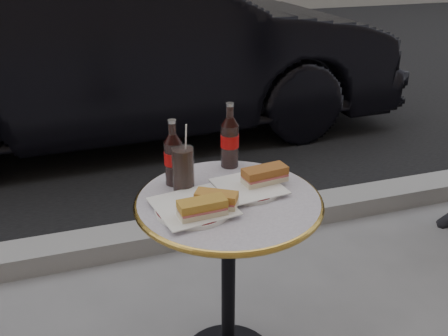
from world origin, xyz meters
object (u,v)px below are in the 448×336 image
object	(u,v)px
cola_glass	(183,169)
plate_right	(249,188)
parked_car	(126,48)
plate_left	(193,208)
bistro_table	(228,288)
cola_bottle_right	(230,135)
cola_bottle_left	(173,152)

from	to	relation	value
cola_glass	plate_right	bearing A→B (deg)	-19.25
plate_right	parked_car	distance (m)	2.57
plate_right	cola_glass	world-z (taller)	cola_glass
plate_left	parked_car	world-z (taller)	parked_car
plate_right	parked_car	xyz separation A→B (m)	(-0.06, 2.57, -0.03)
bistro_table	cola_glass	distance (m)	0.47
plate_right	cola_bottle_right	xyz separation A→B (m)	(0.00, 0.20, 0.12)
bistro_table	cola_bottle_right	distance (m)	0.55
cola_glass	cola_bottle_right	bearing A→B (deg)	32.13
cola_bottle_left	cola_bottle_right	distance (m)	0.24
cola_bottle_left	cola_bottle_right	xyz separation A→B (m)	(0.23, 0.08, 0.01)
cola_bottle_right	plate_right	bearing A→B (deg)	-90.18
plate_right	cola_bottle_left	world-z (taller)	cola_bottle_left
plate_right	parked_car	size ratio (longest dim) A/B	0.05
bistro_table	parked_car	distance (m)	2.63
cola_bottle_left	cola_bottle_right	size ratio (longest dim) A/B	0.95
bistro_table	parked_car	world-z (taller)	parked_car
bistro_table	plate_right	size ratio (longest dim) A/B	3.33
plate_right	cola_glass	size ratio (longest dim) A/B	1.43
plate_left	parked_car	bearing A→B (deg)	86.61
cola_bottle_left	parked_car	world-z (taller)	parked_car
plate_left	cola_bottle_left	distance (m)	0.23
bistro_table	cola_bottle_left	size ratio (longest dim) A/B	3.13
bistro_table	parked_car	xyz separation A→B (m)	(0.03, 2.61, 0.34)
bistro_table	plate_left	xyz separation A→B (m)	(-0.13, -0.04, 0.37)
plate_right	cola_bottle_left	size ratio (longest dim) A/B	0.94
bistro_table	plate_left	bearing A→B (deg)	-163.22
bistro_table	plate_right	bearing A→B (deg)	23.19
plate_right	cola_bottle_left	bearing A→B (deg)	151.03
cola_glass	bistro_table	bearing A→B (deg)	-40.95
cola_bottle_left	cola_glass	xyz separation A→B (m)	(0.02, -0.05, -0.04)
cola_bottle_left	cola_bottle_right	world-z (taller)	cola_bottle_right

